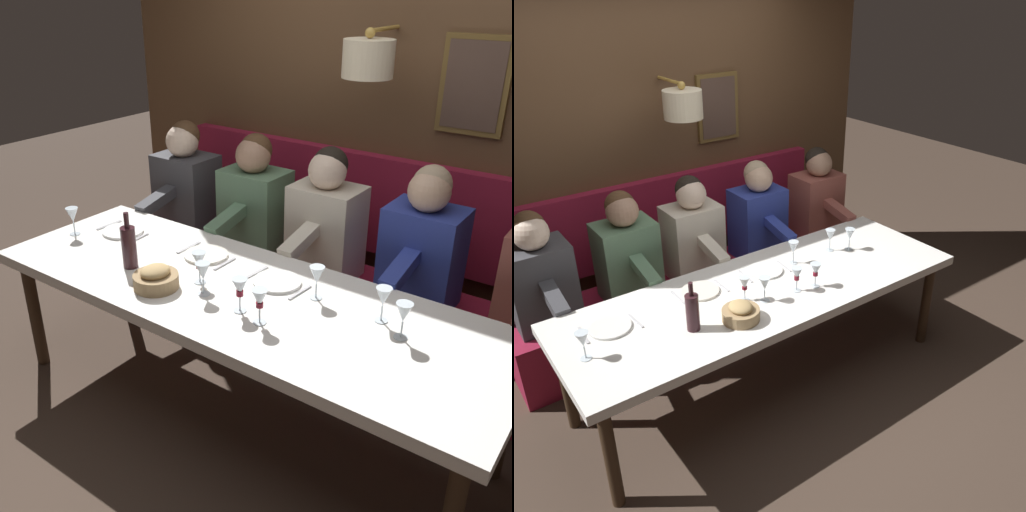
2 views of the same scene
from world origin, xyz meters
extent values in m
plane|color=#423328|center=(0.00, 0.00, 0.00)|extent=(12.00, 12.00, 0.00)
cube|color=white|center=(0.00, 0.00, 0.71)|extent=(0.90, 2.65, 0.06)
cylinder|color=#352416|center=(-0.35, 1.22, 0.34)|extent=(0.07, 0.07, 0.68)
cylinder|color=#352416|center=(0.35, -1.22, 0.34)|extent=(0.07, 0.07, 0.68)
cylinder|color=#352416|center=(0.35, 1.22, 0.34)|extent=(0.07, 0.07, 0.68)
cube|color=maroon|center=(0.89, 0.00, 0.23)|extent=(0.52, 2.85, 0.45)
cube|color=brown|center=(1.48, 0.00, 1.45)|extent=(0.10, 4.05, 2.90)
cube|color=maroon|center=(1.39, 0.00, 0.77)|extent=(0.10, 2.85, 0.64)
cube|color=brown|center=(1.42, -0.55, 1.56)|extent=(0.04, 0.37, 0.53)
cube|color=#4C382D|center=(1.40, -0.55, 1.56)|extent=(0.01, 0.31, 0.47)
cylinder|color=#B78E3D|center=(1.25, -0.07, 1.84)|extent=(0.35, 0.02, 0.02)
cylinder|color=beige|center=(1.08, -0.07, 1.70)|extent=(0.28, 0.28, 0.20)
sphere|color=#B78E3D|center=(1.08, -0.07, 1.83)|extent=(0.06, 0.06, 0.06)
cube|color=#283893|center=(0.89, -0.57, 0.73)|extent=(0.30, 0.40, 0.56)
sphere|color=#D1A889|center=(0.87, -0.57, 1.11)|extent=(0.22, 0.22, 0.22)
sphere|color=tan|center=(0.90, -0.57, 1.14)|extent=(0.20, 0.20, 0.20)
cube|color=#283893|center=(0.60, -0.57, 0.77)|extent=(0.33, 0.09, 0.14)
cube|color=beige|center=(0.89, 0.03, 0.73)|extent=(0.30, 0.40, 0.56)
sphere|color=beige|center=(0.87, 0.03, 1.11)|extent=(0.22, 0.22, 0.22)
sphere|color=black|center=(0.90, 0.03, 1.14)|extent=(0.20, 0.20, 0.20)
cube|color=beige|center=(0.60, 0.03, 0.77)|extent=(0.33, 0.09, 0.14)
cube|color=#567A5B|center=(0.89, 0.55, 0.73)|extent=(0.30, 0.40, 0.56)
sphere|color=#A37A60|center=(0.87, 0.55, 1.11)|extent=(0.22, 0.22, 0.22)
sphere|color=#4C331E|center=(0.90, 0.55, 1.14)|extent=(0.20, 0.20, 0.20)
cube|color=#567A5B|center=(0.60, 0.55, 0.77)|extent=(0.33, 0.09, 0.14)
cube|color=#3D3D42|center=(0.89, 1.14, 0.73)|extent=(0.30, 0.40, 0.56)
sphere|color=beige|center=(0.87, 1.14, 1.11)|extent=(0.22, 0.22, 0.22)
sphere|color=#4C331E|center=(0.90, 1.14, 1.14)|extent=(0.20, 0.20, 0.20)
cube|color=#3D3D42|center=(0.60, 1.14, 0.77)|extent=(0.33, 0.09, 0.14)
cylinder|color=white|center=(0.15, 0.97, 0.75)|extent=(0.24, 0.24, 0.01)
cube|color=silver|center=(0.13, 0.83, 0.74)|extent=(0.17, 0.03, 0.01)
cube|color=silver|center=(0.17, 1.12, 0.74)|extent=(0.18, 0.03, 0.01)
cylinder|color=silver|center=(0.19, 0.36, 0.75)|extent=(0.24, 0.24, 0.01)
cube|color=silver|center=(0.17, 0.22, 0.74)|extent=(0.17, 0.02, 0.01)
cube|color=silver|center=(0.21, 0.51, 0.74)|extent=(0.18, 0.02, 0.01)
cylinder|color=white|center=(0.17, -0.12, 0.75)|extent=(0.24, 0.24, 0.01)
cube|color=silver|center=(0.15, -0.26, 0.74)|extent=(0.17, 0.03, 0.01)
cube|color=silver|center=(0.19, 0.03, 0.74)|extent=(0.18, 0.03, 0.01)
cylinder|color=silver|center=(-0.13, 0.10, 0.74)|extent=(0.06, 0.06, 0.00)
cylinder|color=silver|center=(-0.13, 0.10, 0.78)|extent=(0.01, 0.01, 0.07)
cone|color=silver|center=(-0.13, 0.10, 0.86)|extent=(0.07, 0.07, 0.08)
cylinder|color=silver|center=(0.15, -0.35, 0.74)|extent=(0.06, 0.06, 0.00)
cylinder|color=silver|center=(0.15, -0.35, 0.78)|extent=(0.01, 0.01, 0.07)
cone|color=silver|center=(0.15, -0.35, 0.86)|extent=(0.07, 0.07, 0.08)
cylinder|color=silver|center=(-0.05, 0.19, 0.74)|extent=(0.06, 0.06, 0.00)
cylinder|color=silver|center=(-0.05, 0.19, 0.78)|extent=(0.01, 0.01, 0.07)
cone|color=silver|center=(-0.05, 0.19, 0.86)|extent=(0.07, 0.07, 0.08)
cylinder|color=maroon|center=(-0.05, 0.19, 0.83)|extent=(0.03, 0.03, 0.02)
cylinder|color=silver|center=(-0.04, 1.17, 0.74)|extent=(0.06, 0.06, 0.00)
cylinder|color=silver|center=(-0.04, 1.17, 0.78)|extent=(0.01, 0.01, 0.07)
cone|color=silver|center=(-0.04, 1.17, 0.86)|extent=(0.07, 0.07, 0.08)
cylinder|color=silver|center=(0.15, -0.68, 0.74)|extent=(0.06, 0.06, 0.00)
cylinder|color=silver|center=(0.15, -0.68, 0.78)|extent=(0.01, 0.01, 0.07)
cone|color=silver|center=(0.15, -0.68, 0.86)|extent=(0.07, 0.07, 0.08)
cylinder|color=silver|center=(-0.18, -0.26, 0.74)|extent=(0.06, 0.06, 0.00)
cylinder|color=silver|center=(-0.18, -0.26, 0.78)|extent=(0.01, 0.01, 0.07)
cone|color=silver|center=(-0.18, -0.26, 0.86)|extent=(0.07, 0.07, 0.08)
cylinder|color=maroon|center=(-0.18, -0.26, 0.83)|extent=(0.03, 0.03, 0.02)
cylinder|color=silver|center=(0.08, -0.80, 0.74)|extent=(0.06, 0.06, 0.00)
cylinder|color=silver|center=(0.08, -0.80, 0.78)|extent=(0.01, 0.01, 0.07)
cone|color=silver|center=(0.08, -0.80, 0.86)|extent=(0.07, 0.07, 0.08)
cylinder|color=silver|center=(-0.15, -0.13, 0.74)|extent=(0.06, 0.06, 0.00)
cylinder|color=silver|center=(-0.15, -0.13, 0.78)|extent=(0.01, 0.01, 0.07)
cone|color=silver|center=(-0.15, -0.13, 0.86)|extent=(0.07, 0.07, 0.08)
cylinder|color=maroon|center=(-0.15, -0.13, 0.83)|extent=(0.03, 0.03, 0.03)
cylinder|color=#33191E|center=(-0.14, 0.59, 0.85)|extent=(0.08, 0.08, 0.22)
cylinder|color=#33191E|center=(-0.14, 0.59, 1.00)|extent=(0.03, 0.03, 0.08)
cylinder|color=#9E7F56|center=(-0.21, 0.33, 0.78)|extent=(0.22, 0.22, 0.07)
ellipsoid|color=tan|center=(-0.21, 0.33, 0.83)|extent=(0.15, 0.13, 0.06)
camera|label=1|loc=(-1.92, -1.52, 2.09)|focal=40.84mm
camera|label=2|loc=(-2.40, 1.74, 2.50)|focal=37.87mm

